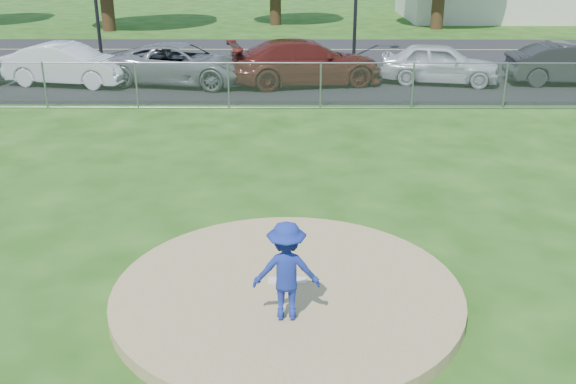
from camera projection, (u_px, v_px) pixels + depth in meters
name	position (u px, v px, depth m)	size (l,w,h in m)	color
ground	(290.00, 125.00, 19.27)	(120.00, 120.00, 0.00)	#1E4B10
pitchers_mound	(287.00, 293.00, 9.94)	(5.40, 5.40, 0.20)	tan
pitching_rubber	(287.00, 280.00, 10.08)	(0.60, 0.15, 0.04)	white
chain_link_fence	(290.00, 86.00, 20.85)	(40.00, 0.06, 1.50)	gray
parking_lot	(290.00, 80.00, 25.31)	(50.00, 8.00, 0.01)	black
street	(291.00, 50.00, 32.28)	(60.00, 7.00, 0.01)	black
pitcher	(286.00, 271.00, 8.88)	(0.94, 0.54, 1.46)	#1B2E98
traffic_cone	(147.00, 75.00, 24.45)	(0.36, 0.36, 0.69)	#FF530D
parked_car_white	(68.00, 64.00, 24.25)	(1.64, 4.70, 1.55)	white
parked_car_gray	(182.00, 64.00, 24.37)	(2.52, 5.46, 1.52)	gray
parked_car_darkred	(306.00, 62.00, 24.27)	(2.37, 5.82, 1.69)	#5B1C16
parked_car_pearl	(440.00, 63.00, 24.52)	(1.80, 4.48, 1.53)	silver
parked_car_charcoal	(570.00, 64.00, 24.41)	(1.62, 4.65, 1.53)	#28282B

